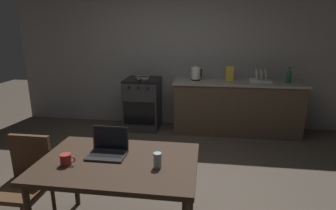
{
  "coord_description": "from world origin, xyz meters",
  "views": [
    {
      "loc": [
        0.64,
        -2.8,
        1.81
      ],
      "look_at": [
        0.13,
        0.83,
        0.77
      ],
      "focal_mm": 30.08,
      "sensor_mm": 36.0,
      "label": 1
    }
  ],
  "objects_px": {
    "coffee_mug": "(66,160)",
    "cereal_box": "(230,73)",
    "stove_oven": "(143,104)",
    "bottle": "(289,76)",
    "chair": "(27,179)",
    "frying_pan": "(143,78)",
    "electric_kettle": "(196,74)",
    "drinking_glass": "(157,160)",
    "dish_rack": "(260,79)",
    "dining_table": "(118,168)",
    "laptop": "(108,150)"
  },
  "relations": [
    {
      "from": "bottle",
      "to": "cereal_box",
      "type": "height_order",
      "value": "bottle"
    },
    {
      "from": "chair",
      "to": "laptop",
      "type": "xyz_separation_m",
      "value": [
        0.73,
        0.1,
        0.28
      ]
    },
    {
      "from": "dining_table",
      "to": "coffee_mug",
      "type": "distance_m",
      "value": 0.42
    },
    {
      "from": "coffee_mug",
      "to": "cereal_box",
      "type": "height_order",
      "value": "cereal_box"
    },
    {
      "from": "laptop",
      "to": "frying_pan",
      "type": "bearing_deg",
      "value": 94.64
    },
    {
      "from": "dining_table",
      "to": "coffee_mug",
      "type": "bearing_deg",
      "value": -161.32
    },
    {
      "from": "electric_kettle",
      "to": "dish_rack",
      "type": "distance_m",
      "value": 1.07
    },
    {
      "from": "dining_table",
      "to": "laptop",
      "type": "relative_size",
      "value": 4.07
    },
    {
      "from": "drinking_glass",
      "to": "laptop",
      "type": "bearing_deg",
      "value": 160.09
    },
    {
      "from": "stove_oven",
      "to": "drinking_glass",
      "type": "height_order",
      "value": "stove_oven"
    },
    {
      "from": "stove_oven",
      "to": "bottle",
      "type": "distance_m",
      "value": 2.51
    },
    {
      "from": "chair",
      "to": "dining_table",
      "type": "bearing_deg",
      "value": 4.07
    },
    {
      "from": "dining_table",
      "to": "chair",
      "type": "xyz_separation_m",
      "value": [
        -0.85,
        -0.0,
        -0.17
      ]
    },
    {
      "from": "stove_oven",
      "to": "drinking_glass",
      "type": "distance_m",
      "value": 2.94
    },
    {
      "from": "dining_table",
      "to": "drinking_glass",
      "type": "bearing_deg",
      "value": -11.84
    },
    {
      "from": "stove_oven",
      "to": "dish_rack",
      "type": "xyz_separation_m",
      "value": [
        2.01,
        0.0,
        0.5
      ]
    },
    {
      "from": "coffee_mug",
      "to": "dish_rack",
      "type": "bearing_deg",
      "value": 55.66
    },
    {
      "from": "chair",
      "to": "electric_kettle",
      "type": "height_order",
      "value": "electric_kettle"
    },
    {
      "from": "stove_oven",
      "to": "frying_pan",
      "type": "xyz_separation_m",
      "value": [
        0.01,
        -0.03,
        0.48
      ]
    },
    {
      "from": "stove_oven",
      "to": "electric_kettle",
      "type": "distance_m",
      "value": 1.09
    },
    {
      "from": "stove_oven",
      "to": "electric_kettle",
      "type": "xyz_separation_m",
      "value": [
        0.94,
        0.0,
        0.57
      ]
    },
    {
      "from": "electric_kettle",
      "to": "frying_pan",
      "type": "bearing_deg",
      "value": -178.24
    },
    {
      "from": "frying_pan",
      "to": "dish_rack",
      "type": "height_order",
      "value": "dish_rack"
    },
    {
      "from": "drinking_glass",
      "to": "dining_table",
      "type": "bearing_deg",
      "value": 168.16
    },
    {
      "from": "bottle",
      "to": "dining_table",
      "type": "bearing_deg",
      "value": -126.75
    },
    {
      "from": "drinking_glass",
      "to": "electric_kettle",
      "type": "bearing_deg",
      "value": 86.59
    },
    {
      "from": "coffee_mug",
      "to": "laptop",
      "type": "bearing_deg",
      "value": 39.89
    },
    {
      "from": "coffee_mug",
      "to": "drinking_glass",
      "type": "bearing_deg",
      "value": 4.53
    },
    {
      "from": "chair",
      "to": "electric_kettle",
      "type": "distance_m",
      "value": 3.11
    },
    {
      "from": "bottle",
      "to": "drinking_glass",
      "type": "bearing_deg",
      "value": -121.09
    },
    {
      "from": "chair",
      "to": "coffee_mug",
      "type": "relative_size",
      "value": 6.98
    },
    {
      "from": "dining_table",
      "to": "electric_kettle",
      "type": "bearing_deg",
      "value": 79.44
    },
    {
      "from": "dining_table",
      "to": "cereal_box",
      "type": "bearing_deg",
      "value": 68.71
    },
    {
      "from": "electric_kettle",
      "to": "bottle",
      "type": "distance_m",
      "value": 1.5
    },
    {
      "from": "electric_kettle",
      "to": "drinking_glass",
      "type": "bearing_deg",
      "value": -93.41
    },
    {
      "from": "cereal_box",
      "to": "dining_table",
      "type": "bearing_deg",
      "value": -111.29
    },
    {
      "from": "dish_rack",
      "to": "laptop",
      "type": "bearing_deg",
      "value": -122.61
    },
    {
      "from": "bottle",
      "to": "frying_pan",
      "type": "xyz_separation_m",
      "value": [
        -2.43,
        0.02,
        -0.09
      ]
    },
    {
      "from": "cereal_box",
      "to": "laptop",
      "type": "bearing_deg",
      "value": -114.08
    },
    {
      "from": "coffee_mug",
      "to": "cereal_box",
      "type": "bearing_deg",
      "value": 63.21
    },
    {
      "from": "chair",
      "to": "frying_pan",
      "type": "height_order",
      "value": "frying_pan"
    },
    {
      "from": "laptop",
      "to": "electric_kettle",
      "type": "bearing_deg",
      "value": 74.84
    },
    {
      "from": "stove_oven",
      "to": "cereal_box",
      "type": "height_order",
      "value": "cereal_box"
    },
    {
      "from": "dish_rack",
      "to": "drinking_glass",
      "type": "bearing_deg",
      "value": -113.69
    },
    {
      "from": "drinking_glass",
      "to": "cereal_box",
      "type": "height_order",
      "value": "cereal_box"
    },
    {
      "from": "electric_kettle",
      "to": "coffee_mug",
      "type": "bearing_deg",
      "value": -107.31
    },
    {
      "from": "stove_oven",
      "to": "chair",
      "type": "distance_m",
      "value": 2.78
    },
    {
      "from": "laptop",
      "to": "cereal_box",
      "type": "bearing_deg",
      "value": 64.09
    },
    {
      "from": "stove_oven",
      "to": "coffee_mug",
      "type": "bearing_deg",
      "value": -89.2
    },
    {
      "from": "frying_pan",
      "to": "drinking_glass",
      "type": "relative_size",
      "value": 3.46
    }
  ]
}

